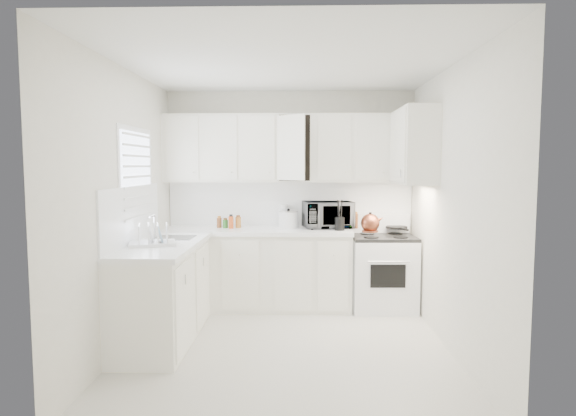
{
  "coord_description": "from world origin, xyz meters",
  "views": [
    {
      "loc": [
        0.14,
        -4.47,
        1.7
      ],
      "look_at": [
        0.0,
        0.7,
        1.25
      ],
      "focal_mm": 30.66,
      "sensor_mm": 36.0,
      "label": 1
    }
  ],
  "objects_px": {
    "stove": "(383,263)",
    "dish_rack": "(152,233)",
    "microwave": "(328,212)",
    "tea_kettle": "(370,222)",
    "rice_cooker": "(288,218)",
    "utensil_crock": "(340,215)"
  },
  "relations": [
    {
      "from": "tea_kettle",
      "to": "utensil_crock",
      "type": "relative_size",
      "value": 0.72
    },
    {
      "from": "stove",
      "to": "tea_kettle",
      "type": "relative_size",
      "value": 4.23
    },
    {
      "from": "dish_rack",
      "to": "rice_cooker",
      "type": "bearing_deg",
      "value": 29.34
    },
    {
      "from": "stove",
      "to": "dish_rack",
      "type": "bearing_deg",
      "value": -154.78
    },
    {
      "from": "stove",
      "to": "microwave",
      "type": "distance_m",
      "value": 0.88
    },
    {
      "from": "dish_rack",
      "to": "microwave",
      "type": "bearing_deg",
      "value": 21.22
    },
    {
      "from": "utensil_crock",
      "to": "tea_kettle",
      "type": "bearing_deg",
      "value": -14.53
    },
    {
      "from": "tea_kettle",
      "to": "stove",
      "type": "bearing_deg",
      "value": 49.6
    },
    {
      "from": "microwave",
      "to": "dish_rack",
      "type": "xyz_separation_m",
      "value": [
        -1.72,
        -1.34,
        -0.08
      ]
    },
    {
      "from": "microwave",
      "to": "tea_kettle",
      "type": "bearing_deg",
      "value": -46.74
    },
    {
      "from": "stove",
      "to": "dish_rack",
      "type": "xyz_separation_m",
      "value": [
        -2.37,
        -1.18,
        0.5
      ]
    },
    {
      "from": "microwave",
      "to": "utensil_crock",
      "type": "relative_size",
      "value": 1.56
    },
    {
      "from": "stove",
      "to": "tea_kettle",
      "type": "distance_m",
      "value": 0.56
    },
    {
      "from": "stove",
      "to": "tea_kettle",
      "type": "xyz_separation_m",
      "value": [
        -0.18,
        -0.16,
        0.5
      ]
    },
    {
      "from": "stove",
      "to": "rice_cooker",
      "type": "bearing_deg",
      "value": 172.49
    },
    {
      "from": "stove",
      "to": "microwave",
      "type": "xyz_separation_m",
      "value": [
        -0.64,
        0.17,
        0.58
      ]
    },
    {
      "from": "tea_kettle",
      "to": "utensil_crock",
      "type": "height_order",
      "value": "utensil_crock"
    },
    {
      "from": "utensil_crock",
      "to": "microwave",
      "type": "bearing_deg",
      "value": 117.31
    },
    {
      "from": "rice_cooker",
      "to": "dish_rack",
      "type": "relative_size",
      "value": 0.56
    },
    {
      "from": "rice_cooker",
      "to": "dish_rack",
      "type": "xyz_separation_m",
      "value": [
        -1.25,
        -1.3,
        -0.0
      ]
    },
    {
      "from": "rice_cooker",
      "to": "utensil_crock",
      "type": "relative_size",
      "value": 0.64
    },
    {
      "from": "tea_kettle",
      "to": "utensil_crock",
      "type": "distance_m",
      "value": 0.36
    }
  ]
}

